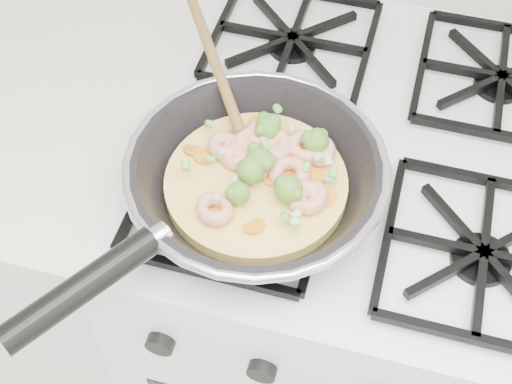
# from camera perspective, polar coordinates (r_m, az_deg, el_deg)

# --- Properties ---
(stove) EXTENTS (0.60, 0.60, 0.92)m
(stove) POSITION_cam_1_polar(r_m,az_deg,el_deg) (1.32, 6.93, -8.73)
(stove) COLOR white
(stove) RESTS_ON ground
(skillet) EXTENTS (0.35, 0.56, 0.09)m
(skillet) POSITION_cam_1_polar(r_m,az_deg,el_deg) (0.83, -0.17, 1.17)
(skillet) COLOR black
(skillet) RESTS_ON stove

